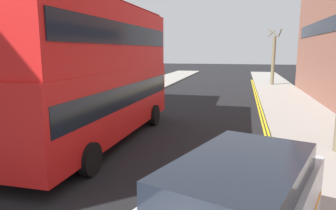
% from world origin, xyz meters
% --- Properties ---
extents(sidewalk_right, '(4.00, 80.00, 0.14)m').
position_xyz_m(sidewalk_right, '(6.50, 16.00, 0.07)').
color(sidewalk_right, '#9E9991').
rests_on(sidewalk_right, ground).
extents(sidewalk_left, '(4.00, 80.00, 0.14)m').
position_xyz_m(sidewalk_left, '(-6.50, 16.00, 0.07)').
color(sidewalk_left, '#9E9991').
rests_on(sidewalk_left, ground).
extents(kerb_line_outer, '(0.10, 56.00, 0.01)m').
position_xyz_m(kerb_line_outer, '(4.40, 14.00, 0.00)').
color(kerb_line_outer, yellow).
rests_on(kerb_line_outer, ground).
extents(kerb_line_inner, '(0.10, 56.00, 0.01)m').
position_xyz_m(kerb_line_inner, '(4.24, 14.00, 0.00)').
color(kerb_line_inner, yellow).
rests_on(kerb_line_inner, ground).
extents(double_decker_bus_away, '(2.89, 10.84, 5.64)m').
position_xyz_m(double_decker_bus_away, '(-2.49, 11.64, 3.03)').
color(double_decker_bus_away, red).
rests_on(double_decker_bus_away, ground).
extents(street_tree_mid, '(1.43, 1.46, 5.93)m').
position_xyz_m(street_tree_mid, '(6.27, 35.20, 2.92)').
color(street_tree_mid, '#6B6047').
rests_on(street_tree_mid, sidewalk_right).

